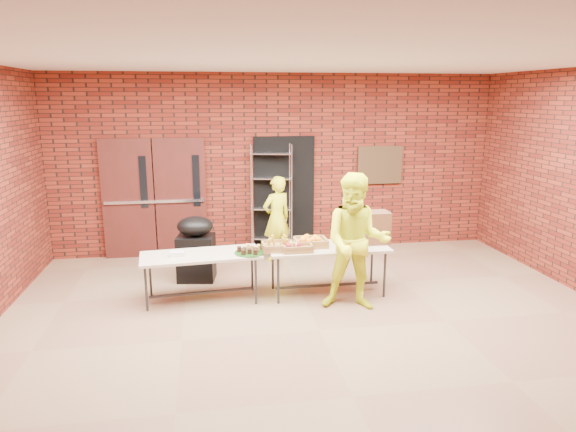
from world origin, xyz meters
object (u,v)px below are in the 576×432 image
Objects in this scene: table_left at (201,258)px; covered_grill at (196,248)px; volunteer_man at (356,242)px; volunteer_woman at (277,219)px; table_right at (328,250)px; wire_rack at (271,199)px; coffee_dispenser at (376,227)px.

table_left is 0.87m from covered_grill.
table_left is at bearing 179.14° from volunteer_man.
volunteer_man is at bearing 83.46° from volunteer_woman.
covered_grill is at bearing 160.97° from volunteer_man.
covered_grill is at bearing 155.02° from table_right.
volunteer_man is at bearing -62.16° from wire_rack.
table_left is 0.92× the size of volunteer_man.
covered_grill reaches higher than table_left.
volunteer_man is (2.03, -0.60, 0.30)m from table_left.
volunteer_man reaches higher than volunteer_woman.
table_left is 1.79m from table_right.
table_right is at bearing -63.97° from wire_rack.
table_left is 2.11m from volunteer_woman.
coffee_dispenser is 2.04m from volunteer_woman.
wire_rack is 2.22m from table_right.
covered_grill is (-1.87, 0.87, -0.14)m from table_right.
covered_grill is (-2.60, 0.81, -0.43)m from coffee_dispenser.
coffee_dispenser is at bearing 5.26° from table_right.
table_right is 1.69× the size of covered_grill.
volunteer_woman is at bearing 47.08° from table_left.
coffee_dispenser is (0.73, 0.07, 0.29)m from table_right.
coffee_dispenser is (2.52, 0.05, 0.32)m from table_left.
volunteer_man is at bearing -67.68° from table_right.
wire_rack is at bearing -110.25° from volunteer_woman.
table_right is at bearing 127.85° from volunteer_man.
coffee_dispenser is at bearing -46.53° from wire_rack.
table_right is 0.79m from coffee_dispenser.
coffee_dispenser is 0.46× the size of covered_grill.
volunteer_woman is 2.38m from volunteer_man.
covered_grill is at bearing -125.16° from wire_rack.
volunteer_man is (-0.49, -0.65, -0.02)m from coffee_dispenser.
wire_rack is 1.08× the size of volunteer_man.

